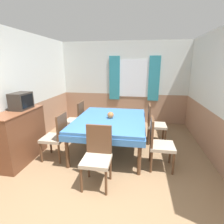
# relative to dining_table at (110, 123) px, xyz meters

# --- Properties ---
(ground_plane) EXTENTS (16.00, 16.00, 0.00)m
(ground_plane) POSITION_rel_dining_table_xyz_m (0.08, -1.87, -0.65)
(ground_plane) COLOR #846647
(wall_back) EXTENTS (4.43, 0.10, 2.60)m
(wall_back) POSITION_rel_dining_table_xyz_m (0.11, 2.12, 0.66)
(wall_back) COLOR silver
(wall_back) RESTS_ON ground_plane
(wall_left) EXTENTS (0.05, 4.37, 2.60)m
(wall_left) POSITION_rel_dining_table_xyz_m (-1.96, 0.11, 0.65)
(wall_left) COLOR silver
(wall_left) RESTS_ON ground_plane
(wall_right) EXTENTS (0.05, 4.37, 2.60)m
(wall_right) POSITION_rel_dining_table_xyz_m (2.12, 0.11, 0.65)
(wall_right) COLOR silver
(wall_right) RESTS_ON ground_plane
(dining_table) EXTENTS (1.52, 1.90, 0.75)m
(dining_table) POSITION_rel_dining_table_xyz_m (0.00, 0.00, 0.00)
(dining_table) COLOR #386BA8
(dining_table) RESTS_ON ground_plane
(chair_head_near) EXTENTS (0.44, 0.44, 0.97)m
(chair_head_near) POSITION_rel_dining_table_xyz_m (-0.00, -1.18, -0.13)
(chair_head_near) COLOR brown
(chair_head_near) RESTS_ON ground_plane
(chair_left_far) EXTENTS (0.44, 0.44, 0.97)m
(chair_left_far) POSITION_rel_dining_table_xyz_m (-0.99, 0.57, -0.13)
(chair_left_far) COLOR brown
(chair_left_far) RESTS_ON ground_plane
(chair_right_far) EXTENTS (0.44, 0.44, 0.97)m
(chair_right_far) POSITION_rel_dining_table_xyz_m (0.99, 0.57, -0.13)
(chair_right_far) COLOR brown
(chair_right_far) RESTS_ON ground_plane
(chair_left_near) EXTENTS (0.44, 0.44, 0.97)m
(chair_left_near) POSITION_rel_dining_table_xyz_m (-0.99, -0.57, -0.13)
(chair_left_near) COLOR brown
(chair_left_near) RESTS_ON ground_plane
(chair_right_near) EXTENTS (0.44, 0.44, 0.97)m
(chair_right_near) POSITION_rel_dining_table_xyz_m (0.99, -0.57, -0.13)
(chair_right_near) COLOR brown
(chair_right_near) RESTS_ON ground_plane
(sideboard) EXTENTS (0.46, 1.15, 1.03)m
(sideboard) POSITION_rel_dining_table_xyz_m (-1.69, -0.73, -0.12)
(sideboard) COLOR brown
(sideboard) RESTS_ON ground_plane
(tv) EXTENTS (0.29, 0.41, 0.33)m
(tv) POSITION_rel_dining_table_xyz_m (-1.68, -0.57, 0.55)
(tv) COLOR #2D2823
(tv) RESTS_ON sideboard
(vase) EXTENTS (0.14, 0.14, 0.14)m
(vase) POSITION_rel_dining_table_xyz_m (0.00, 0.03, 0.17)
(vase) COLOR #B26B38
(vase) RESTS_ON dining_table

